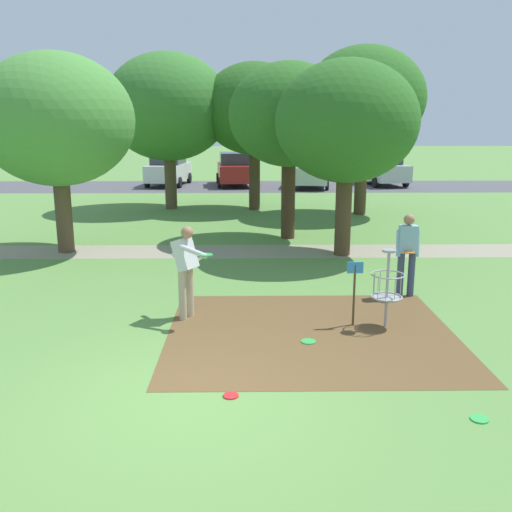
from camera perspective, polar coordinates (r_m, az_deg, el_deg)
name	(u,v)px	position (r m, az deg, el deg)	size (l,w,h in m)	color
ground_plane	(190,400)	(7.56, -6.73, -14.29)	(160.00, 160.00, 0.00)	#5B8942
dirt_tee_pad	(311,333)	(9.71, 5.58, -7.77)	(4.86, 4.25, 0.01)	brown
disc_golf_basket	(384,285)	(9.99, 12.79, -2.90)	(0.98, 0.58, 1.39)	#9E9EA3
player_foreground_watching	(186,266)	(10.19, -7.09, -0.99)	(0.82, 0.94, 1.71)	tan
player_throwing	(407,250)	(11.83, 15.06, 0.57)	(0.48, 0.41, 1.71)	#384260
frisbee_near_basket	(231,396)	(7.61, -2.56, -13.93)	(0.21, 0.21, 0.02)	red
frisbee_by_tee	(480,419)	(7.57, 21.68, -15.07)	(0.22, 0.22, 0.02)	green
frisbee_mid_grass	(309,342)	(9.34, 5.33, -8.61)	(0.24, 0.24, 0.02)	green
tree_near_left	(347,122)	(15.05, 9.14, 13.21)	(3.70, 3.70, 5.09)	#4C3823
tree_near_right	(364,99)	(22.20, 10.90, 15.31)	(4.54, 4.54, 6.29)	#4C3823
tree_mid_left	(168,107)	(23.57, -8.89, 14.64)	(5.01, 5.01, 6.22)	brown
tree_mid_center	(254,109)	(23.11, -0.16, 14.61)	(4.25, 4.25, 5.82)	#4C3823
tree_mid_right	(289,115)	(17.17, 3.38, 14.01)	(3.60, 3.60, 5.25)	#422D1E
tree_far_left	(56,120)	(16.12, -19.55, 12.80)	(4.09, 4.09, 5.30)	brown
parking_lot_strip	(234,186)	(31.81, -2.22, 7.06)	(36.00, 6.00, 0.01)	#4C4C51
parked_car_leftmost	(169,169)	(32.69, -8.83, 8.70)	(2.31, 4.37, 1.84)	silver
parked_car_center_left	(234,169)	(32.20, -2.20, 8.78)	(2.23, 4.33, 1.84)	maroon
parked_car_center_right	(311,170)	(31.41, 5.54, 8.61)	(2.36, 4.39, 1.84)	#B2B7BC
parked_car_rightmost	(382,169)	(33.28, 12.60, 8.62)	(2.49, 4.44, 1.84)	#B2B7BC
gravel_path	(221,251)	(15.68, -3.60, 0.47)	(40.00, 1.66, 0.00)	gray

